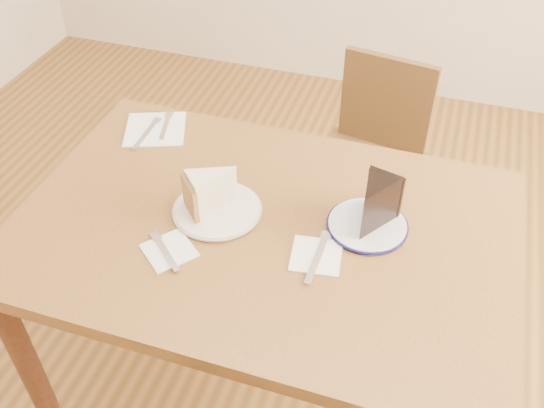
{
  "coord_description": "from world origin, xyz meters",
  "views": [
    {
      "loc": [
        0.35,
        -1.0,
        1.76
      ],
      "look_at": [
        0.01,
        0.02,
        0.8
      ],
      "focal_mm": 40.0,
      "sensor_mm": 36.0,
      "label": 1
    }
  ],
  "objects_px": {
    "plate_cream": "(217,210)",
    "plate_navy": "(367,225)",
    "table": "(264,253)",
    "carrot_cake": "(215,191)",
    "chair_far": "(369,160)",
    "chocolate_cake": "(373,208)"
  },
  "relations": [
    {
      "from": "chocolate_cake",
      "to": "plate_cream",
      "type": "bearing_deg",
      "value": 23.36
    },
    {
      "from": "chair_far",
      "to": "plate_navy",
      "type": "distance_m",
      "value": 0.75
    },
    {
      "from": "plate_navy",
      "to": "carrot_cake",
      "type": "distance_m",
      "value": 0.38
    },
    {
      "from": "chair_far",
      "to": "plate_navy",
      "type": "xyz_separation_m",
      "value": [
        0.1,
        -0.67,
        0.32
      ]
    },
    {
      "from": "table",
      "to": "chocolate_cake",
      "type": "height_order",
      "value": "chocolate_cake"
    },
    {
      "from": "chair_far",
      "to": "carrot_cake",
      "type": "bearing_deg",
      "value": 78.99
    },
    {
      "from": "plate_cream",
      "to": "carrot_cake",
      "type": "height_order",
      "value": "carrot_cake"
    },
    {
      "from": "plate_navy",
      "to": "table",
      "type": "bearing_deg",
      "value": -164.14
    },
    {
      "from": "table",
      "to": "carrot_cake",
      "type": "relative_size",
      "value": 10.24
    },
    {
      "from": "plate_cream",
      "to": "carrot_cake",
      "type": "xyz_separation_m",
      "value": [
        -0.01,
        0.01,
        0.05
      ]
    },
    {
      "from": "chair_far",
      "to": "plate_cream",
      "type": "bearing_deg",
      "value": 79.72
    },
    {
      "from": "plate_navy",
      "to": "chocolate_cake",
      "type": "relative_size",
      "value": 1.54
    },
    {
      "from": "plate_cream",
      "to": "plate_navy",
      "type": "height_order",
      "value": "same"
    },
    {
      "from": "chair_far",
      "to": "chocolate_cake",
      "type": "xyz_separation_m",
      "value": [
        0.1,
        -0.68,
        0.38
      ]
    },
    {
      "from": "plate_cream",
      "to": "chair_far",
      "type": "bearing_deg",
      "value": 70.11
    },
    {
      "from": "table",
      "to": "plate_cream",
      "type": "distance_m",
      "value": 0.16
    },
    {
      "from": "plate_cream",
      "to": "plate_navy",
      "type": "distance_m",
      "value": 0.37
    },
    {
      "from": "plate_navy",
      "to": "carrot_cake",
      "type": "bearing_deg",
      "value": -172.08
    },
    {
      "from": "carrot_cake",
      "to": "chocolate_cake",
      "type": "relative_size",
      "value": 0.97
    },
    {
      "from": "table",
      "to": "plate_navy",
      "type": "distance_m",
      "value": 0.27
    },
    {
      "from": "plate_cream",
      "to": "chocolate_cake",
      "type": "distance_m",
      "value": 0.38
    },
    {
      "from": "table",
      "to": "chocolate_cake",
      "type": "xyz_separation_m",
      "value": [
        0.25,
        0.07,
        0.17
      ]
    }
  ]
}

